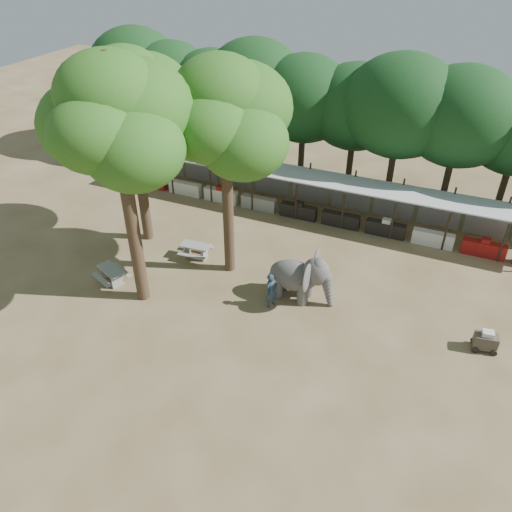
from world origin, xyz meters
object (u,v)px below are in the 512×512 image
at_px(yard_tree_left, 130,102).
at_px(picnic_table_far, 196,249).
at_px(cart_front, 486,341).
at_px(elephant, 301,277).
at_px(yard_tree_center, 116,120).
at_px(yard_tree_back, 224,116).
at_px(handler, 271,291).
at_px(picnic_table_near, 111,273).

distance_m(yard_tree_left, picnic_table_far, 8.62).
bearing_deg(picnic_table_far, cart_front, -9.73).
height_order(elephant, cart_front, elephant).
relative_size(yard_tree_center, picnic_table_far, 6.78).
bearing_deg(cart_front, yard_tree_back, 166.18).
relative_size(yard_tree_center, handler, 6.40).
distance_m(elephant, cart_front, 8.88).
xyz_separation_m(yard_tree_left, elephant, (10.53, -2.08, -6.87)).
xyz_separation_m(elephant, cart_front, (8.84, -0.24, -0.80)).
xyz_separation_m(picnic_table_near, picnic_table_far, (2.97, 3.82, 0.00)).
bearing_deg(elephant, picnic_table_far, 171.10).
height_order(elephant, handler, elephant).
xyz_separation_m(handler, picnic_table_near, (-8.53, -1.51, -0.40)).
xyz_separation_m(elephant, picnic_table_near, (-9.65, -2.68, -0.79)).
bearing_deg(cart_front, handler, 177.13).
bearing_deg(yard_tree_left, picnic_table_far, -13.67).
height_order(yard_tree_back, elephant, yard_tree_back).
distance_m(picnic_table_near, cart_front, 18.65).
distance_m(handler, picnic_table_near, 8.67).
height_order(yard_tree_back, picnic_table_far, yard_tree_back).
bearing_deg(handler, yard_tree_center, 131.39).
relative_size(yard_tree_left, picnic_table_far, 6.21).
relative_size(yard_tree_back, picnic_table_far, 6.40).
distance_m(picnic_table_far, cart_front, 15.58).
xyz_separation_m(handler, picnic_table_far, (-5.56, 2.31, -0.40)).
bearing_deg(yard_tree_back, yard_tree_left, 170.54).
height_order(yard_tree_center, picnic_table_near, yard_tree_center).
height_order(yard_tree_left, yard_tree_center, yard_tree_center).
relative_size(yard_tree_back, picnic_table_near, 5.37).
bearing_deg(cart_front, picnic_table_near, 179.33).
xyz_separation_m(picnic_table_far, cart_front, (15.52, -1.38, -0.02)).
bearing_deg(picnic_table_near, picnic_table_far, 75.75).
distance_m(yard_tree_center, handler, 10.61).
bearing_deg(elephant, yard_tree_left, 169.64).
bearing_deg(picnic_table_near, yard_tree_center, 17.10).
distance_m(yard_tree_left, yard_tree_back, 6.09).
relative_size(elephant, handler, 1.83).
relative_size(yard_tree_center, cart_front, 10.26).
distance_m(yard_tree_left, picnic_table_near, 9.06).
bearing_deg(cart_front, picnic_table_far, 166.73).
xyz_separation_m(yard_tree_left, yard_tree_back, (6.00, -1.00, 0.34)).
xyz_separation_m(yard_tree_center, elephant, (7.53, 2.92, -7.88)).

